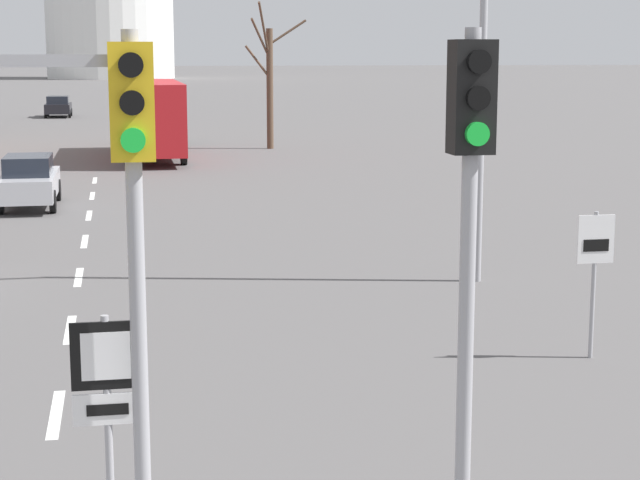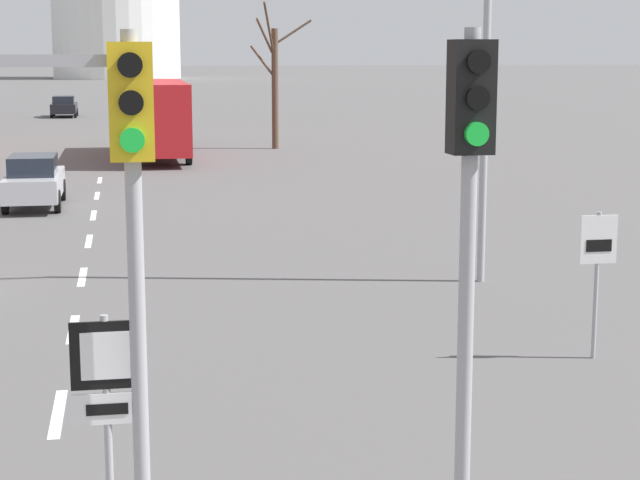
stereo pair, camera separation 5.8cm
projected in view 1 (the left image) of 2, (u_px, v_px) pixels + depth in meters
name	position (u px, v px, depth m)	size (l,w,h in m)	color
lane_stripe_1	(56.00, 414.00, 14.29)	(0.16, 2.00, 0.01)	silver
lane_stripe_2	(70.00, 329.00, 18.64)	(0.16, 2.00, 0.01)	silver
lane_stripe_3	(79.00, 277.00, 23.00)	(0.16, 2.00, 0.01)	silver
lane_stripe_4	(85.00, 241.00, 27.35)	(0.16, 2.00, 0.01)	silver
lane_stripe_5	(89.00, 215.00, 31.71)	(0.16, 2.00, 0.01)	silver
lane_stripe_6	(92.00, 196.00, 36.06)	(0.16, 2.00, 0.01)	silver
lane_stripe_7	(95.00, 180.00, 40.42)	(0.16, 2.00, 0.01)	silver
traffic_signal_centre_tall	(60.00, 179.00, 8.66)	(2.05, 0.34, 4.95)	#9E9EA3
traffic_signal_near_right	(469.00, 205.00, 9.17)	(0.36, 0.34, 4.97)	#9E9EA3
route_sign_post	(108.00, 406.00, 9.26)	(0.60, 0.08, 2.55)	#9E9EA3
speed_limit_sign	(595.00, 260.00, 16.65)	(0.60, 0.08, 2.34)	#9E9EA3
sedan_near_left	(29.00, 181.00, 33.24)	(1.71, 4.56, 1.64)	#B7B7BC
sedan_near_right	(156.00, 129.00, 57.01)	(1.91, 4.51, 1.54)	#2D4C33
sedan_mid_centre	(58.00, 106.00, 80.21)	(1.91, 4.32, 1.58)	black
city_bus	(152.00, 113.00, 48.63)	(2.66, 10.80, 3.48)	red
bare_tree_right_near	(269.00, 80.00, 53.19)	(3.12, 2.21, 7.19)	brown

